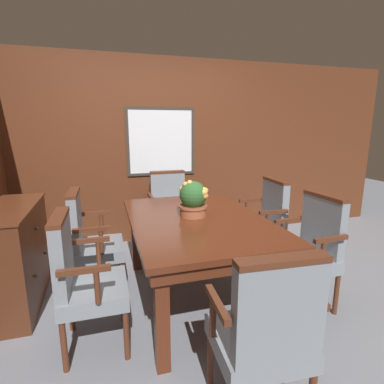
% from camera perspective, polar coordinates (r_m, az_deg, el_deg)
% --- Properties ---
extents(ground_plane, '(14.00, 14.00, 0.00)m').
position_cam_1_polar(ground_plane, '(2.81, 1.29, -21.49)').
color(ground_plane, gray).
extents(wall_back, '(7.20, 0.08, 2.45)m').
position_cam_1_polar(wall_back, '(4.12, -6.55, 7.62)').
color(wall_back, '#5B2D19').
rests_on(wall_back, ground_plane).
extents(dining_table, '(1.15, 1.70, 0.78)m').
position_cam_1_polar(dining_table, '(2.68, 0.93, -6.86)').
color(dining_table, '#562614').
rests_on(dining_table, ground_plane).
extents(chair_right_far, '(0.48, 0.55, 1.00)m').
position_cam_1_polar(chair_right_far, '(3.44, 13.67, -5.19)').
color(chair_right_far, '#562B19').
rests_on(chair_right_far, ground_plane).
extents(chair_left_far, '(0.46, 0.54, 1.00)m').
position_cam_1_polar(chair_left_far, '(2.98, -18.92, -8.30)').
color(chair_left_far, '#562B19').
rests_on(chair_left_far, ground_plane).
extents(chair_head_near, '(0.56, 0.49, 1.00)m').
position_cam_1_polar(chair_head_near, '(1.73, 13.92, -24.27)').
color(chair_head_near, '#562B19').
rests_on(chair_head_near, ground_plane).
extents(chair_right_near, '(0.48, 0.56, 1.00)m').
position_cam_1_polar(chair_right_near, '(2.83, 21.65, -9.60)').
color(chair_right_near, '#562B19').
rests_on(chair_right_near, ground_plane).
extents(chair_left_near, '(0.46, 0.54, 1.00)m').
position_cam_1_polar(chair_left_near, '(2.29, -20.22, -14.90)').
color(chair_left_near, '#562B19').
rests_on(chair_left_near, ground_plane).
extents(chair_head_far, '(0.54, 0.46, 1.00)m').
position_cam_1_polar(chair_head_far, '(3.88, -4.26, -2.84)').
color(chair_head_far, '#562B19').
rests_on(chair_head_far, ground_plane).
extents(potted_plant, '(0.27, 0.26, 0.33)m').
position_cam_1_polar(potted_plant, '(2.66, 0.25, -1.35)').
color(potted_plant, '#9E5638').
rests_on(potted_plant, dining_table).
extents(sideboard_cabinet, '(0.54, 1.07, 0.90)m').
position_cam_1_polar(sideboard_cabinet, '(3.13, -31.81, -10.49)').
color(sideboard_cabinet, '#512816').
rests_on(sideboard_cabinet, ground_plane).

